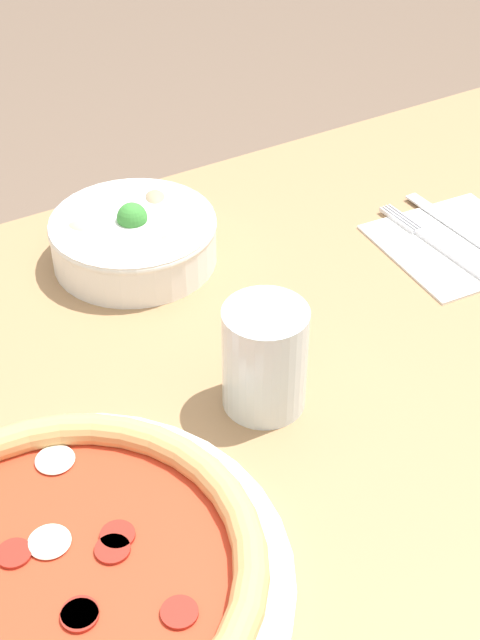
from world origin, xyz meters
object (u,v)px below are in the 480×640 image
at_px(fork, 443,249).
at_px(pizza, 59,575).
at_px(bowl, 133,236).
at_px(glass, 265,358).
at_px(knife, 478,241).

bearing_deg(fork, pizza, 108.84).
bearing_deg(bowl, glass, -88.90).
bearing_deg(knife, bowl, 62.49).
bearing_deg(knife, fork, 79.52).
bearing_deg(knife, pizza, 106.71).
xyz_separation_m(fork, knife, (0.04, -0.01, -0.00)).
bearing_deg(bowl, knife, -26.08).
xyz_separation_m(bowl, fork, (0.29, -0.16, -0.02)).
distance_m(pizza, glass, 0.25).
relative_size(pizza, glass, 3.33).
xyz_separation_m(bowl, knife, (0.34, -0.16, -0.02)).
height_order(bowl, fork, bowl).
xyz_separation_m(pizza, bowl, (0.22, 0.35, 0.01)).
relative_size(fork, glass, 1.95).
xyz_separation_m(pizza, fork, (0.51, 0.19, -0.01)).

